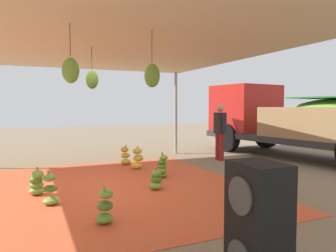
{
  "coord_description": "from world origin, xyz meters",
  "views": [
    {
      "loc": [
        6.07,
        -1.33,
        1.62
      ],
      "look_at": [
        -0.72,
        1.65,
        1.16
      ],
      "focal_mm": 33.97,
      "sensor_mm": 36.0,
      "label": 1
    }
  ],
  "objects_px": {
    "speaker_stack": "(258,225)",
    "banana_bunch_0": "(50,191)",
    "banana_bunch_4": "(247,195)",
    "worker_0": "(220,128)",
    "banana_bunch_5": "(125,156)",
    "cargo_truck_main": "(295,119)",
    "banana_bunch_3": "(137,159)",
    "banana_bunch_2": "(37,183)",
    "banana_bunch_8": "(105,207)",
    "banana_bunch_7": "(156,180)",
    "banana_bunch_6": "(162,167)"
  },
  "relations": [
    {
      "from": "speaker_stack",
      "to": "banana_bunch_0",
      "type": "bearing_deg",
      "value": -154.61
    },
    {
      "from": "banana_bunch_4",
      "to": "worker_0",
      "type": "relative_size",
      "value": 0.25
    },
    {
      "from": "banana_bunch_4",
      "to": "banana_bunch_5",
      "type": "relative_size",
      "value": 0.77
    },
    {
      "from": "cargo_truck_main",
      "to": "speaker_stack",
      "type": "relative_size",
      "value": 6.11
    },
    {
      "from": "banana_bunch_3",
      "to": "cargo_truck_main",
      "type": "relative_size",
      "value": 0.08
    },
    {
      "from": "cargo_truck_main",
      "to": "banana_bunch_2",
      "type": "bearing_deg",
      "value": -79.23
    },
    {
      "from": "banana_bunch_4",
      "to": "banana_bunch_8",
      "type": "height_order",
      "value": "banana_bunch_8"
    },
    {
      "from": "banana_bunch_2",
      "to": "worker_0",
      "type": "bearing_deg",
      "value": 110.4
    },
    {
      "from": "banana_bunch_0",
      "to": "banana_bunch_5",
      "type": "bearing_deg",
      "value": 144.51
    },
    {
      "from": "banana_bunch_4",
      "to": "cargo_truck_main",
      "type": "bearing_deg",
      "value": 127.46
    },
    {
      "from": "banana_bunch_8",
      "to": "banana_bunch_5",
      "type": "bearing_deg",
      "value": 160.36
    },
    {
      "from": "banana_bunch_2",
      "to": "banana_bunch_7",
      "type": "relative_size",
      "value": 1.21
    },
    {
      "from": "banana_bunch_5",
      "to": "banana_bunch_7",
      "type": "xyz_separation_m",
      "value": [
        2.81,
        -0.2,
        -0.05
      ]
    },
    {
      "from": "banana_bunch_3",
      "to": "banana_bunch_6",
      "type": "relative_size",
      "value": 1.01
    },
    {
      "from": "banana_bunch_3",
      "to": "banana_bunch_8",
      "type": "distance_m",
      "value": 3.82
    },
    {
      "from": "banana_bunch_2",
      "to": "banana_bunch_7",
      "type": "xyz_separation_m",
      "value": [
        0.5,
        2.13,
        -0.04
      ]
    },
    {
      "from": "banana_bunch_0",
      "to": "worker_0",
      "type": "relative_size",
      "value": 0.34
    },
    {
      "from": "worker_0",
      "to": "banana_bunch_8",
      "type": "bearing_deg",
      "value": -48.73
    },
    {
      "from": "banana_bunch_7",
      "to": "banana_bunch_8",
      "type": "xyz_separation_m",
      "value": [
        1.38,
        -1.3,
        0.04
      ]
    },
    {
      "from": "banana_bunch_6",
      "to": "banana_bunch_7",
      "type": "xyz_separation_m",
      "value": [
        0.88,
        -0.5,
        -0.07
      ]
    },
    {
      "from": "banana_bunch_7",
      "to": "cargo_truck_main",
      "type": "distance_m",
      "value": 5.99
    },
    {
      "from": "cargo_truck_main",
      "to": "worker_0",
      "type": "height_order",
      "value": "cargo_truck_main"
    },
    {
      "from": "banana_bunch_0",
      "to": "speaker_stack",
      "type": "distance_m",
      "value": 3.64
    },
    {
      "from": "banana_bunch_0",
      "to": "cargo_truck_main",
      "type": "relative_size",
      "value": 0.08
    },
    {
      "from": "banana_bunch_2",
      "to": "speaker_stack",
      "type": "relative_size",
      "value": 0.45
    },
    {
      "from": "banana_bunch_3",
      "to": "banana_bunch_0",
      "type": "bearing_deg",
      "value": -44.72
    },
    {
      "from": "banana_bunch_6",
      "to": "banana_bunch_3",
      "type": "bearing_deg",
      "value": -170.93
    },
    {
      "from": "banana_bunch_2",
      "to": "cargo_truck_main",
      "type": "xyz_separation_m",
      "value": [
        -1.46,
        7.69,
        1.0
      ]
    },
    {
      "from": "banana_bunch_2",
      "to": "banana_bunch_6",
      "type": "bearing_deg",
      "value": 98.19
    },
    {
      "from": "banana_bunch_3",
      "to": "worker_0",
      "type": "distance_m",
      "value": 2.83
    },
    {
      "from": "banana_bunch_2",
      "to": "banana_bunch_7",
      "type": "distance_m",
      "value": 2.19
    },
    {
      "from": "banana_bunch_5",
      "to": "banana_bunch_7",
      "type": "height_order",
      "value": "banana_bunch_5"
    },
    {
      "from": "banana_bunch_4",
      "to": "cargo_truck_main",
      "type": "relative_size",
      "value": 0.06
    },
    {
      "from": "banana_bunch_2",
      "to": "cargo_truck_main",
      "type": "bearing_deg",
      "value": 100.77
    },
    {
      "from": "banana_bunch_2",
      "to": "banana_bunch_3",
      "type": "xyz_separation_m",
      "value": [
        -1.59,
        2.44,
        0.04
      ]
    },
    {
      "from": "banana_bunch_4",
      "to": "worker_0",
      "type": "height_order",
      "value": "worker_0"
    },
    {
      "from": "banana_bunch_4",
      "to": "banana_bunch_7",
      "type": "bearing_deg",
      "value": -147.37
    },
    {
      "from": "banana_bunch_2",
      "to": "banana_bunch_5",
      "type": "bearing_deg",
      "value": 134.79
    },
    {
      "from": "banana_bunch_8",
      "to": "worker_0",
      "type": "bearing_deg",
      "value": 131.27
    },
    {
      "from": "banana_bunch_0",
      "to": "banana_bunch_8",
      "type": "distance_m",
      "value": 1.35
    },
    {
      "from": "banana_bunch_3",
      "to": "speaker_stack",
      "type": "relative_size",
      "value": 0.52
    },
    {
      "from": "worker_0",
      "to": "speaker_stack",
      "type": "distance_m",
      "value": 6.81
    },
    {
      "from": "banana_bunch_6",
      "to": "worker_0",
      "type": "relative_size",
      "value": 0.34
    },
    {
      "from": "banana_bunch_2",
      "to": "banana_bunch_8",
      "type": "bearing_deg",
      "value": 24.0
    },
    {
      "from": "banana_bunch_8",
      "to": "cargo_truck_main",
      "type": "xyz_separation_m",
      "value": [
        -3.34,
        6.86,
        1.0
      ]
    },
    {
      "from": "banana_bunch_2",
      "to": "banana_bunch_4",
      "type": "distance_m",
      "value": 3.73
    },
    {
      "from": "banana_bunch_3",
      "to": "cargo_truck_main",
      "type": "bearing_deg",
      "value": 88.67
    },
    {
      "from": "banana_bunch_0",
      "to": "worker_0",
      "type": "xyz_separation_m",
      "value": [
        -2.61,
        4.97,
        0.74
      ]
    },
    {
      "from": "banana_bunch_2",
      "to": "banana_bunch_4",
      "type": "xyz_separation_m",
      "value": [
        2.04,
        3.12,
        -0.05
      ]
    },
    {
      "from": "banana_bunch_2",
      "to": "speaker_stack",
      "type": "height_order",
      "value": "speaker_stack"
    }
  ]
}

